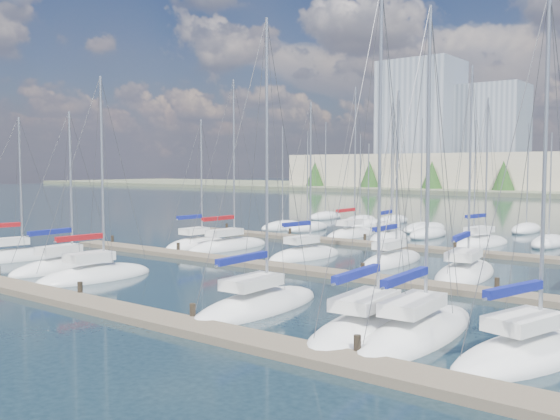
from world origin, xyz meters
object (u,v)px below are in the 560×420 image
Objects in this scene: sailboat_p at (481,243)px; sailboat_i at (228,246)px; sailboat_a at (14,258)px; sailboat_c at (95,276)px; sailboat_l at (465,273)px; sailboat_n at (351,234)px; sailboat_k at (392,261)px; sailboat_o at (389,237)px; sailboat_d at (258,306)px; sailboat_f at (417,332)px; sailboat_e at (370,327)px; sailboat_b at (64,267)px; sailboat_j at (305,255)px; sailboat_h at (197,245)px; sailboat_g at (529,353)px.

sailboat_i is at bearing -127.55° from sailboat_p.
sailboat_a is 0.86× the size of sailboat_c.
sailboat_n is at bearing 130.90° from sailboat_l.
sailboat_k is at bearing 155.34° from sailboat_l.
sailboat_o is 0.93× the size of sailboat_d.
sailboat_f is 1.09× the size of sailboat_k.
sailboat_e is 30.35m from sailboat_p.
sailboat_o is at bearing 104.14° from sailboat_d.
sailboat_f is (1.81, 0.52, -0.00)m from sailboat_e.
sailboat_b is 0.90× the size of sailboat_j.
sailboat_h is at bearing 93.49° from sailboat_b.
sailboat_l reaches higher than sailboat_a.
sailboat_n is (-12.23, -0.73, 0.01)m from sailboat_p.
sailboat_e is 1.21× the size of sailboat_j.
sailboat_d reaches higher than sailboat_k.
sailboat_k is at bearing 20.62° from sailboat_j.
sailboat_i is at bearing -126.57° from sailboat_o.
sailboat_d is at bearing -86.10° from sailboat_k.
sailboat_p is 33.01m from sailboat_b.
sailboat_l is at bearing 44.35° from sailboat_c.
sailboat_n is 28.59m from sailboat_c.
sailboat_l reaches higher than sailboat_p.
sailboat_l is (16.77, 14.29, -0.00)m from sailboat_c.
sailboat_n reaches higher than sailboat_h.
sailboat_i is at bearing 82.18° from sailboat_b.
sailboat_e is 22.92m from sailboat_b.
sailboat_f is 1.01× the size of sailboat_g.
sailboat_d is at bearing -68.88° from sailboat_n.
sailboat_h is at bearing 149.14° from sailboat_f.
sailboat_o is 0.92× the size of sailboat_i.
sailboat_k is (10.94, -12.63, -0.01)m from sailboat_n.
sailboat_f is 1.01× the size of sailboat_l.
sailboat_g reaches higher than sailboat_j.
sailboat_c is at bearing -103.77° from sailboat_p.
sailboat_b is 6.40m from sailboat_a.
sailboat_j is at bearing -73.88° from sailboat_n.
sailboat_p is 31.78m from sailboat_c.
sailboat_d is 15.03m from sailboat_l.
sailboat_d is at bearing -5.74° from sailboat_b.
sailboat_k is at bearing 42.19° from sailboat_b.
sailboat_p is at bearing 71.23° from sailboat_c.
sailboat_g is (35.32, -0.92, -0.00)m from sailboat_a.
sailboat_o is (-16.23, 28.14, 0.02)m from sailboat_f.
sailboat_p is at bearing 88.30° from sailboat_d.
sailboat_a is 0.87× the size of sailboat_k.
sailboat_h is at bearing 79.51° from sailboat_a.
sailboat_i is 14.05m from sailboat_k.
sailboat_a is 20.57m from sailboat_j.
sailboat_d is (1.61, -16.10, -0.00)m from sailboat_k.
sailboat_j is (-11.99, 0.18, 0.01)m from sailboat_l.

